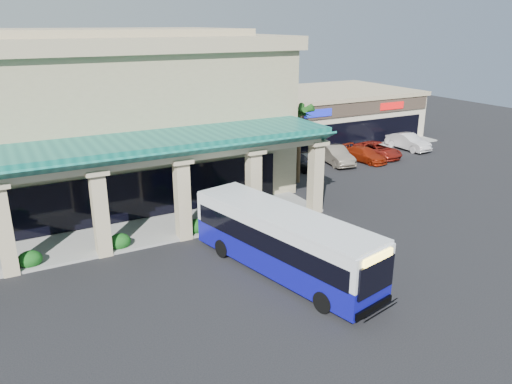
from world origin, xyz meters
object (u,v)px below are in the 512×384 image
transit_bus (283,243)px  car_extra (408,142)px  car_silver (297,161)px  car_white (335,155)px  car_red (364,154)px  pedestrian (373,250)px  car_gray (378,150)px

transit_bus → car_extra: bearing=20.9°
car_silver → car_white: car_white is taller
car_red → pedestrian: bearing=-139.2°
car_silver → car_gray: 8.67m
car_white → car_extra: (9.35, 0.77, -0.01)m
pedestrian → car_silver: pedestrian is taller
car_gray → car_extra: (4.52, 0.78, 0.10)m
transit_bus → car_red: 22.42m
car_white → car_extra: size_ratio=1.02×
transit_bus → car_silver: (10.61, 15.20, -0.89)m
transit_bus → car_silver: size_ratio=2.78×
car_silver → car_red: car_silver is taller
transit_bus → car_gray: 24.44m
car_silver → car_red: bearing=-24.9°
pedestrian → car_silver: size_ratio=0.46×
car_white → car_red: 2.80m
transit_bus → car_red: transit_bus is taller
car_silver → car_red: 6.61m
transit_bus → car_white: bearing=33.5°
transit_bus → car_gray: (19.28, 14.99, -0.92)m
pedestrian → car_silver: 18.00m
pedestrian → car_gray: 22.41m
transit_bus → car_extra: 28.56m
pedestrian → car_red: size_ratio=0.42×
pedestrian → car_extra: pedestrian is taller
transit_bus → car_extra: (23.80, 15.77, -0.81)m
pedestrian → car_red: 20.58m
car_silver → car_red: (6.56, -0.81, -0.05)m
car_white → car_silver: bearing=-173.7°
transit_bus → car_extra: size_ratio=2.42×
transit_bus → pedestrian: bearing=-33.7°
car_white → car_extra: bearing=13.8°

